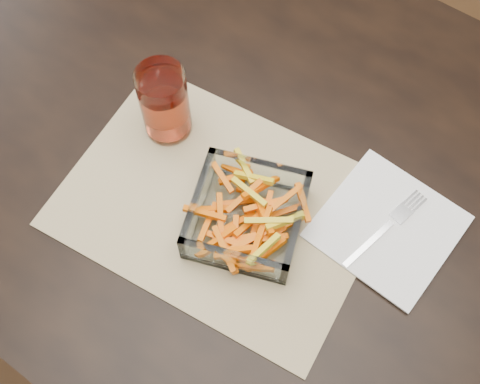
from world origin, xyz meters
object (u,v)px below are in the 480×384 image
tumbler (165,105)px  glass_bowl (247,217)px  fork (387,226)px  dining_table (243,174)px

tumbler → glass_bowl: bearing=-18.5°
tumbler → fork: bearing=7.2°
tumbler → fork: tumbler is taller
glass_bowl → dining_table: bearing=127.4°
glass_bowl → tumbler: tumbler is taller
dining_table → fork: size_ratio=9.64×
dining_table → glass_bowl: 0.17m
dining_table → glass_bowl: size_ratio=8.12×
fork → dining_table: bearing=-165.5°
glass_bowl → tumbler: 0.21m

